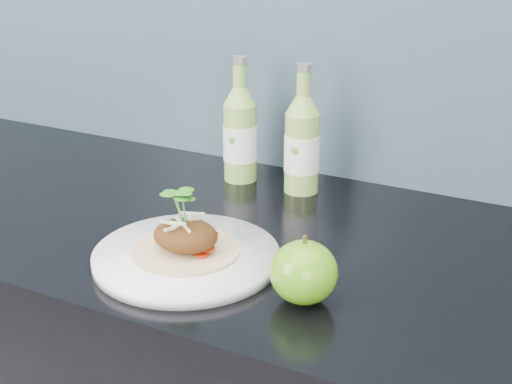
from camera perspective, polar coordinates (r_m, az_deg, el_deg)
dinner_plate at (r=1.02m, az=-5.59°, el=-5.17°), size 0.33×0.33×0.02m
pork_taco at (r=1.00m, az=-5.67°, el=-3.32°), size 0.15×0.15×0.10m
green_apple at (r=0.90m, az=3.85°, el=-6.42°), size 0.11×0.11×0.09m
cider_bottle_left at (r=1.29m, az=-1.28°, el=4.64°), size 0.08×0.08×0.23m
cider_bottle_right at (r=1.23m, az=3.70°, el=3.83°), size 0.08×0.08×0.23m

